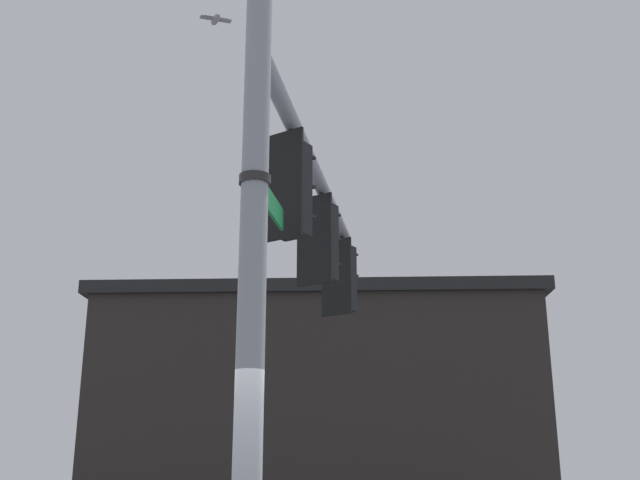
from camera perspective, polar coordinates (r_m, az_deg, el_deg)
signal_pole at (r=6.46m, az=-5.09°, el=-4.84°), size 0.24×0.24×6.07m
mast_arm at (r=9.99m, az=-0.44°, el=5.16°), size 2.65×5.55×0.19m
traffic_light_nearest_pole at (r=8.39m, az=-2.08°, el=3.75°), size 0.54×0.49×1.31m
traffic_light_mid_inner at (r=10.28m, az=0.17°, el=-0.19°), size 0.54×0.49×1.31m
traffic_light_mid_outer at (r=12.21m, az=1.71°, el=-2.89°), size 0.54×0.49×1.31m
street_name_sign at (r=7.08m, az=-4.19°, el=3.48°), size 0.62×1.18×0.22m
bird_flying at (r=11.86m, az=-7.73°, el=15.89°), size 0.32×0.44×0.09m
storefront_building at (r=19.82m, az=-0.04°, el=-13.26°), size 12.27×10.97×5.90m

